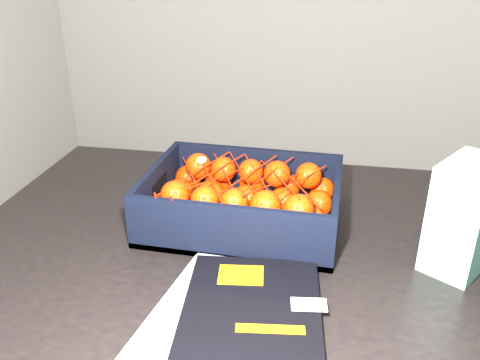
% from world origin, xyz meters
% --- Properties ---
extents(table, '(1.23, 0.84, 0.75)m').
position_xyz_m(table, '(-0.31, 0.02, 0.65)').
color(table, black).
rests_on(table, ground).
extents(magazine_stack, '(0.29, 0.30, 0.02)m').
position_xyz_m(magazine_stack, '(-0.32, -0.22, 0.76)').
color(magazine_stack, '#B3B4AF').
rests_on(magazine_stack, table).
extents(produce_crate, '(0.38, 0.28, 0.11)m').
position_xyz_m(produce_crate, '(-0.38, 0.07, 0.78)').
color(produce_crate, olive).
rests_on(produce_crate, table).
extents(clementine_heap, '(0.36, 0.27, 0.10)m').
position_xyz_m(clementine_heap, '(-0.38, 0.07, 0.80)').
color(clementine_heap, '#FF3205').
rests_on(clementine_heap, produce_crate).
extents(mesh_net, '(0.32, 0.25, 0.09)m').
position_xyz_m(mesh_net, '(-0.38, 0.06, 0.85)').
color(mesh_net, red).
rests_on(mesh_net, clementine_heap).
extents(retail_carton, '(0.14, 0.16, 0.20)m').
position_xyz_m(retail_carton, '(0.03, 0.01, 0.85)').
color(retail_carton, silver).
rests_on(retail_carton, table).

